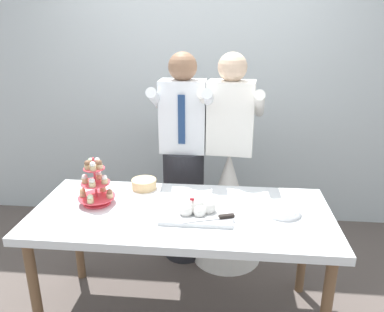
{
  "coord_description": "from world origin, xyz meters",
  "views": [
    {
      "loc": [
        0.26,
        -2.0,
        1.83
      ],
      "look_at": [
        0.05,
        0.15,
        1.07
      ],
      "focal_mm": 34.96,
      "sensor_mm": 36.0,
      "label": 1
    }
  ],
  "objects_px": {
    "main_cake_tray": "(197,208)",
    "round_cake": "(144,185)",
    "cupcake_stand": "(96,185)",
    "person_bride": "(228,193)",
    "dessert_table": "(182,222)",
    "plate_stack": "(283,210)",
    "person_groom": "(184,172)"
  },
  "relations": [
    {
      "from": "person_groom",
      "to": "cupcake_stand",
      "type": "bearing_deg",
      "value": -125.28
    },
    {
      "from": "dessert_table",
      "to": "cupcake_stand",
      "type": "xyz_separation_m",
      "value": [
        -0.54,
        0.05,
        0.2
      ]
    },
    {
      "from": "person_groom",
      "to": "main_cake_tray",
      "type": "bearing_deg",
      "value": -77.08
    },
    {
      "from": "main_cake_tray",
      "to": "round_cake",
      "type": "bearing_deg",
      "value": 140.92
    },
    {
      "from": "dessert_table",
      "to": "plate_stack",
      "type": "bearing_deg",
      "value": 2.61
    },
    {
      "from": "dessert_table",
      "to": "main_cake_tray",
      "type": "bearing_deg",
      "value": -19.78
    },
    {
      "from": "cupcake_stand",
      "to": "round_cake",
      "type": "bearing_deg",
      "value": 43.13
    },
    {
      "from": "main_cake_tray",
      "to": "round_cake",
      "type": "height_order",
      "value": "main_cake_tray"
    },
    {
      "from": "dessert_table",
      "to": "person_bride",
      "type": "bearing_deg",
      "value": 67.96
    },
    {
      "from": "cupcake_stand",
      "to": "person_bride",
      "type": "relative_size",
      "value": 0.18
    },
    {
      "from": "round_cake",
      "to": "cupcake_stand",
      "type": "bearing_deg",
      "value": -136.87
    },
    {
      "from": "person_groom",
      "to": "person_bride",
      "type": "distance_m",
      "value": 0.39
    },
    {
      "from": "main_cake_tray",
      "to": "person_bride",
      "type": "distance_m",
      "value": 0.79
    },
    {
      "from": "round_cake",
      "to": "person_groom",
      "type": "bearing_deg",
      "value": 62.95
    },
    {
      "from": "cupcake_stand",
      "to": "person_bride",
      "type": "bearing_deg",
      "value": 38.5
    },
    {
      "from": "cupcake_stand",
      "to": "main_cake_tray",
      "type": "relative_size",
      "value": 0.71
    },
    {
      "from": "dessert_table",
      "to": "plate_stack",
      "type": "xyz_separation_m",
      "value": [
        0.6,
        0.03,
        0.1
      ]
    },
    {
      "from": "round_cake",
      "to": "person_bride",
      "type": "height_order",
      "value": "person_bride"
    },
    {
      "from": "plate_stack",
      "to": "person_groom",
      "type": "relative_size",
      "value": 0.13
    },
    {
      "from": "person_bride",
      "to": "person_groom",
      "type": "bearing_deg",
      "value": 178.94
    },
    {
      "from": "plate_stack",
      "to": "person_bride",
      "type": "relative_size",
      "value": 0.13
    },
    {
      "from": "plate_stack",
      "to": "round_cake",
      "type": "height_order",
      "value": "round_cake"
    },
    {
      "from": "plate_stack",
      "to": "person_groom",
      "type": "xyz_separation_m",
      "value": [
        -0.67,
        0.68,
        -0.05
      ]
    },
    {
      "from": "plate_stack",
      "to": "person_groom",
      "type": "distance_m",
      "value": 0.96
    },
    {
      "from": "cupcake_stand",
      "to": "plate_stack",
      "type": "relative_size",
      "value": 1.46
    },
    {
      "from": "main_cake_tray",
      "to": "person_groom",
      "type": "distance_m",
      "value": 0.77
    },
    {
      "from": "cupcake_stand",
      "to": "person_bride",
      "type": "distance_m",
      "value": 1.1
    },
    {
      "from": "person_groom",
      "to": "round_cake",
      "type": "bearing_deg",
      "value": -117.05
    },
    {
      "from": "round_cake",
      "to": "person_bride",
      "type": "xyz_separation_m",
      "value": [
        0.57,
        0.42,
        -0.23
      ]
    },
    {
      "from": "main_cake_tray",
      "to": "person_bride",
      "type": "bearing_deg",
      "value": 75.93
    },
    {
      "from": "person_groom",
      "to": "dessert_table",
      "type": "bearing_deg",
      "value": -84.24
    },
    {
      "from": "cupcake_stand",
      "to": "dessert_table",
      "type": "bearing_deg",
      "value": -4.89
    }
  ]
}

